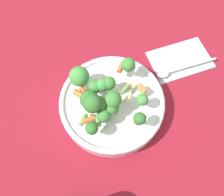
% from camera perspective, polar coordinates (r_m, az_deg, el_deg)
% --- Properties ---
extents(ground_plane, '(3.00, 3.00, 0.00)m').
position_cam_1_polar(ground_plane, '(0.56, 0.00, -2.43)').
color(ground_plane, maroon).
extents(bowl, '(0.25, 0.25, 0.05)m').
position_cam_1_polar(bowl, '(0.53, 0.00, -1.41)').
color(bowl, silver).
rests_on(bowl, ground_plane).
extents(pasta_salad, '(0.20, 0.19, 0.08)m').
position_cam_1_polar(pasta_salad, '(0.48, -3.34, 1.34)').
color(pasta_salad, '#8CB766').
rests_on(pasta_salad, bowl).
extents(napkin, '(0.17, 0.20, 0.01)m').
position_cam_1_polar(napkin, '(0.65, 17.40, 9.60)').
color(napkin, '#B2BCC6').
rests_on(napkin, ground_plane).
extents(spoon, '(0.10, 0.16, 0.01)m').
position_cam_1_polar(spoon, '(0.62, 16.30, 7.04)').
color(spoon, silver).
rests_on(spoon, napkin).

